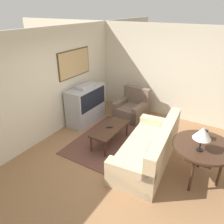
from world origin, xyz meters
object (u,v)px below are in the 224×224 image
Objects in this scene: coffee_table at (110,130)px; table_lamp at (203,133)px; armchair at (132,109)px; tv at (86,104)px; couch at (150,149)px; mantel_clock at (205,135)px; console_table at (203,148)px.

table_lamp is at bearing -99.97° from coffee_table.
tv is at bearing -134.91° from armchair.
table_lamp reaches higher than armchair.
mantel_clock is (0.19, -1.00, 0.59)m from couch.
tv is at bearing -114.15° from couch.
tv is 6.60× the size of mantel_clock.
console_table is (-0.16, -2.14, 0.34)m from coffee_table.
tv is 1.07× the size of console_table.
tv reaches higher than armchair.
armchair is 3.11m from table_lamp.
coffee_table is at bearing 91.47° from mantel_clock.
couch is at bearing 101.00° from mantel_clock.
couch is (-0.78, -2.32, -0.23)m from tv.
armchair is at bearing 49.91° from table_lamp.
table_lamp reaches higher than couch.
couch is 1.33m from table_lamp.
table_lamp reaches higher than coffee_table.
couch is 2.51× the size of armchair.
armchair is 2.80m from mantel_clock.
couch is at bearing -49.20° from armchair.
couch is 1.11m from coffee_table.
mantel_clock reaches higher than coffee_table.
table_lamp is at bearing 71.63° from couch.
armchair is 0.79× the size of coffee_table.
tv is 2.59× the size of table_lamp.
couch reaches higher than coffee_table.
tv is 2.46m from couch.
console_table is (-1.71, -2.33, 0.45)m from armchair.
tv is 3.39m from mantel_clock.
mantel_clock is at bearing -0.15° from table_lamp.
mantel_clock is (-0.59, -3.32, 0.35)m from tv.
table_lamp reaches higher than tv.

